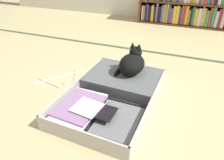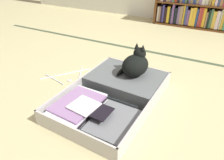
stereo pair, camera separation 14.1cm
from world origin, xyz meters
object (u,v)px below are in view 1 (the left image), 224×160
bookshelf (184,3)px  clothes_hanger (62,79)px  open_suitcase (114,91)px  black_cat (132,63)px

bookshelf → clothes_hanger: 2.29m
open_suitcase → black_cat: (0.07, 0.22, 0.15)m
open_suitcase → bookshelf: bearing=82.2°
bookshelf → black_cat: size_ratio=4.78×
open_suitcase → black_cat: black_cat is taller
bookshelf → black_cat: bookshelf is taller
black_cat → clothes_hanger: (-0.60, -0.14, -0.20)m
bookshelf → clothes_hanger: size_ratio=3.42×
bookshelf → open_suitcase: (-0.30, -2.19, -0.27)m
bookshelf → clothes_hanger: (-0.82, -2.11, -0.31)m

